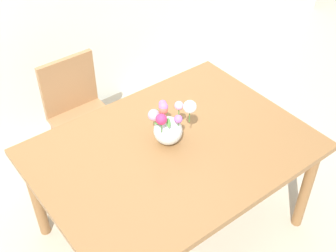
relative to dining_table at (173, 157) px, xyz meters
name	(u,v)px	position (x,y,z in m)	size (l,w,h in m)	color
ground_plane	(172,227)	(0.00, 0.00, -0.67)	(12.00, 12.00, 0.00)	#B7AD99
dining_table	(173,157)	(0.00, 0.00, 0.00)	(1.57, 1.16, 0.75)	olive
chair_far	(79,110)	(-0.14, 0.92, -0.15)	(0.42, 0.42, 0.90)	#9E7047
flower_vase	(169,126)	(0.01, 0.05, 0.20)	(0.25, 0.23, 0.29)	silver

